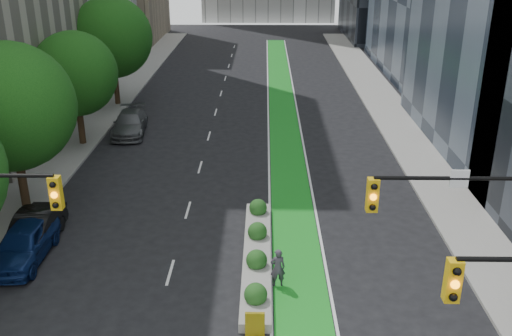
{
  "coord_description": "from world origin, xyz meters",
  "views": [
    {
      "loc": [
        1.5,
        -14.82,
        13.32
      ],
      "look_at": [
        1.1,
        10.55,
        3.0
      ],
      "focal_mm": 40.0,
      "sensor_mm": 36.0,
      "label": 1
    }
  ],
  "objects_px": {
    "cyclist": "(278,268)",
    "parked_car_left_far": "(130,123)",
    "parked_car_left_mid": "(34,230)",
    "parked_car_left_near": "(24,243)",
    "median_planter": "(257,253)"
  },
  "relations": [
    {
      "from": "parked_car_left_near",
      "to": "median_planter",
      "type": "bearing_deg",
      "value": 0.21
    },
    {
      "from": "parked_car_left_near",
      "to": "parked_car_left_mid",
      "type": "distance_m",
      "value": 1.28
    },
    {
      "from": "median_planter",
      "to": "cyclist",
      "type": "xyz_separation_m",
      "value": [
        0.87,
        -1.95,
        0.48
      ]
    },
    {
      "from": "median_planter",
      "to": "parked_car_left_mid",
      "type": "height_order",
      "value": "parked_car_left_mid"
    },
    {
      "from": "median_planter",
      "to": "parked_car_left_mid",
      "type": "relative_size",
      "value": 2.16
    },
    {
      "from": "median_planter",
      "to": "cyclist",
      "type": "distance_m",
      "value": 2.19
    },
    {
      "from": "cyclist",
      "to": "parked_car_left_far",
      "type": "xyz_separation_m",
      "value": [
        -10.33,
        19.38,
        -0.06
      ]
    },
    {
      "from": "cyclist",
      "to": "parked_car_left_mid",
      "type": "bearing_deg",
      "value": -24.1
    },
    {
      "from": "parked_car_left_far",
      "to": "parked_car_left_mid",
      "type": "bearing_deg",
      "value": -98.64
    },
    {
      "from": "cyclist",
      "to": "parked_car_left_far",
      "type": "distance_m",
      "value": 21.97
    },
    {
      "from": "cyclist",
      "to": "parked_car_left_far",
      "type": "bearing_deg",
      "value": -70.29
    },
    {
      "from": "parked_car_left_mid",
      "to": "cyclist",
      "type": "bearing_deg",
      "value": -16.27
    },
    {
      "from": "cyclist",
      "to": "parked_car_left_near",
      "type": "relative_size",
      "value": 0.35
    },
    {
      "from": "median_planter",
      "to": "parked_car_left_near",
      "type": "bearing_deg",
      "value": -179.56
    },
    {
      "from": "cyclist",
      "to": "parked_car_left_mid",
      "type": "xyz_separation_m",
      "value": [
        -11.18,
        3.15,
        -0.07
      ]
    }
  ]
}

